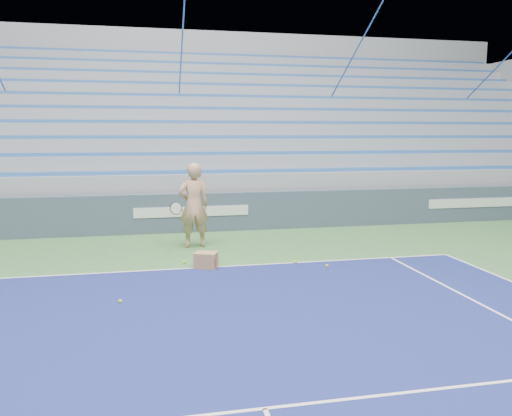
{
  "coord_description": "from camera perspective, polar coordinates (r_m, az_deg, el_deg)",
  "views": [
    {
      "loc": [
        -1.03,
        1.86,
        2.74
      ],
      "look_at": [
        1.14,
        12.38,
        1.15
      ],
      "focal_mm": 35.0,
      "sensor_mm": 36.0,
      "label": 1
    }
  ],
  "objects": [
    {
      "name": "tennis_ball_4",
      "position": [
        10.53,
        8.11,
        -6.57
      ],
      "size": [
        0.07,
        0.07,
        0.07
      ],
      "primitive_type": "sphere",
      "color": "#C4E22E",
      "rests_on": "ground"
    },
    {
      "name": "bleachers",
      "position": [
        19.77,
        -8.74,
        7.21
      ],
      "size": [
        31.0,
        9.15,
        7.3
      ],
      "color": "#97999F",
      "rests_on": "ground"
    },
    {
      "name": "tennis_ball_1",
      "position": [
        10.36,
        -5.22,
        -6.77
      ],
      "size": [
        0.07,
        0.07,
        0.07
      ],
      "primitive_type": "sphere",
      "color": "#C4E22E",
      "rests_on": "ground"
    },
    {
      "name": "tennis_ball_0",
      "position": [
        8.59,
        -15.25,
        -10.24
      ],
      "size": [
        0.07,
        0.07,
        0.07
      ],
      "primitive_type": "sphere",
      "color": "#C4E22E",
      "rests_on": "ground"
    },
    {
      "name": "tennis_player",
      "position": [
        12.21,
        -7.15,
        0.3
      ],
      "size": [
        1.01,
        0.9,
        2.06
      ],
      "color": "tan",
      "rests_on": "ground"
    },
    {
      "name": "tennis_ball_2",
      "position": [
        10.84,
        -8.18,
        -6.13
      ],
      "size": [
        0.07,
        0.07,
        0.07
      ],
      "primitive_type": "sphere",
      "color": "#C4E22E",
      "rests_on": "ground"
    },
    {
      "name": "ball_box",
      "position": [
        10.39,
        -5.73,
        -5.97
      ],
      "size": [
        0.54,
        0.48,
        0.33
      ],
      "color": "#A87D51",
      "rests_on": "ground"
    },
    {
      "name": "tennis_ball_3",
      "position": [
        10.78,
        4.53,
        -6.15
      ],
      "size": [
        0.07,
        0.07,
        0.07
      ],
      "primitive_type": "sphere",
      "color": "#C4E22E",
      "rests_on": "ground"
    },
    {
      "name": "sponsor_barrier",
      "position": [
        14.23,
        -7.36,
        -0.51
      ],
      "size": [
        30.0,
        0.32,
        1.1
      ],
      "color": "#3E4D5F",
      "rests_on": "ground"
    }
  ]
}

